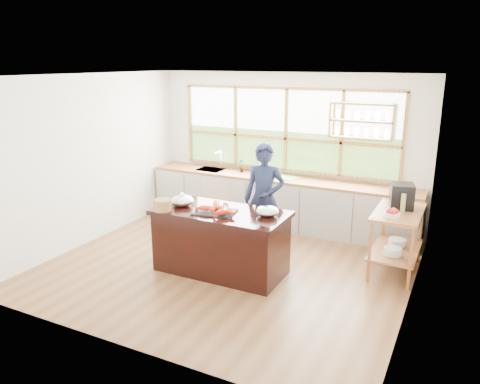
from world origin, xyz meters
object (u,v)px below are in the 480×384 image
Objects in this scene: island at (221,241)px; wicker_basket at (163,205)px; cook at (264,199)px; espresso_machine at (402,196)px.

wicker_basket is at bearing -154.67° from island.
cook is 1.98m from espresso_machine.
island is at bearing -164.77° from espresso_machine.
cook is at bearing 52.41° from wicker_basket.
espresso_machine is (2.19, 1.25, 0.62)m from island.
wicker_basket reaches higher than island.
cook is 1.59m from wicker_basket.
espresso_machine is 3.32m from wicker_basket.
espresso_machine is at bearing -1.25° from cook.
cook is at bearing 175.19° from espresso_machine.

